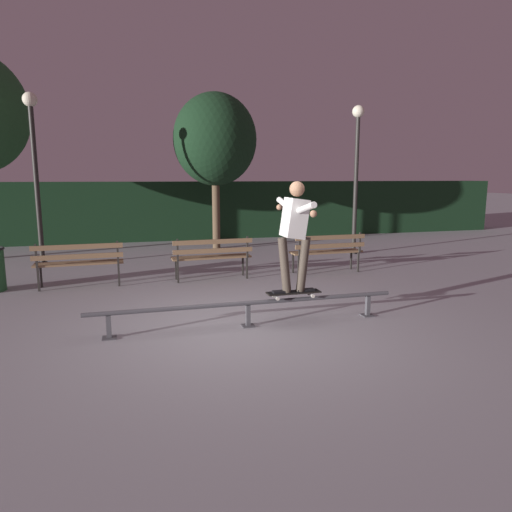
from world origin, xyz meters
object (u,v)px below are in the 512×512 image
at_px(skateboarder, 295,227).
at_px(park_bench_leftmost, 79,260).
at_px(skateboard, 294,293).
at_px(lamp_post_left, 35,158).
at_px(park_bench_left_center, 212,254).
at_px(lamp_post_right, 357,161).
at_px(tree_behind_benches, 215,140).
at_px(grind_rail, 248,306).
at_px(park_bench_right_center, 328,249).

relative_size(skateboarder, park_bench_leftmost, 0.97).
xyz_separation_m(skateboard, lamp_post_left, (-4.20, 5.44, 2.04)).
height_order(park_bench_left_center, lamp_post_right, lamp_post_right).
height_order(skateboard, lamp_post_left, lamp_post_left).
bearing_deg(lamp_post_right, park_bench_leftmost, -162.04).
bearing_deg(lamp_post_left, tree_behind_benches, 21.29).
bearing_deg(grind_rail, lamp_post_left, 122.96).
relative_size(grind_rail, park_bench_leftmost, 2.72).
xyz_separation_m(grind_rail, park_bench_leftmost, (-2.49, 3.04, 0.25)).
height_order(tree_behind_benches, lamp_post_right, tree_behind_benches).
bearing_deg(park_bench_left_center, park_bench_leftmost, 180.00).
relative_size(park_bench_right_center, lamp_post_left, 0.41).
bearing_deg(park_bench_right_center, grind_rail, -130.10).
distance_m(lamp_post_right, lamp_post_left, 7.84).
relative_size(tree_behind_benches, lamp_post_right, 1.13).
height_order(park_bench_left_center, park_bench_right_center, same).
height_order(park_bench_right_center, tree_behind_benches, tree_behind_benches).
relative_size(grind_rail, park_bench_right_center, 2.72).
height_order(skateboard, tree_behind_benches, tree_behind_benches).
distance_m(skateboarder, lamp_post_left, 6.96).
distance_m(grind_rail, skateboarder, 1.28).
bearing_deg(park_bench_right_center, park_bench_left_center, 180.00).
height_order(skateboarder, lamp_post_right, lamp_post_right).
bearing_deg(park_bench_leftmost, lamp_post_right, 17.96).
bearing_deg(lamp_post_left, lamp_post_right, -1.47).
height_order(skateboard, lamp_post_right, lamp_post_right).
height_order(park_bench_left_center, tree_behind_benches, tree_behind_benches).
bearing_deg(park_bench_left_center, skateboarder, -78.10).
bearing_deg(park_bench_left_center, lamp_post_left, 145.96).
height_order(park_bench_leftmost, park_bench_right_center, same).
distance_m(skateboarder, park_bench_right_center, 3.67).
distance_m(grind_rail, park_bench_right_center, 3.98).
bearing_deg(lamp_post_left, skateboard, -52.34).
bearing_deg(tree_behind_benches, skateboarder, -91.70).
relative_size(skateboarder, lamp_post_left, 0.40).
xyz_separation_m(park_bench_leftmost, park_bench_right_center, (5.04, 0.00, 0.00)).
height_order(park_bench_right_center, lamp_post_right, lamp_post_right).
xyz_separation_m(grind_rail, lamp_post_left, (-3.53, 5.44, 2.20)).
relative_size(lamp_post_right, lamp_post_left, 1.00).
xyz_separation_m(park_bench_right_center, lamp_post_left, (-6.09, 2.41, 1.94)).
relative_size(park_bench_leftmost, lamp_post_left, 0.41).
bearing_deg(grind_rail, skateboarder, 0.00).
bearing_deg(park_bench_leftmost, tree_behind_benches, 50.72).
distance_m(grind_rail, tree_behind_benches, 7.74).
bearing_deg(park_bench_left_center, grind_rail, -90.64).
xyz_separation_m(skateboarder, park_bench_right_center, (1.88, 3.04, -0.84)).
bearing_deg(tree_behind_benches, skateboard, -91.72).
bearing_deg(park_bench_left_center, lamp_post_right, 27.26).
bearing_deg(park_bench_right_center, lamp_post_left, 158.42).
distance_m(skateboard, lamp_post_left, 7.17).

